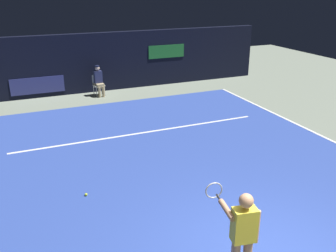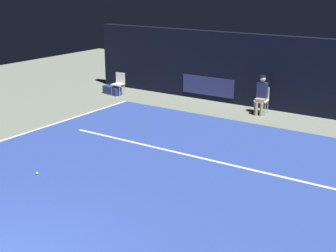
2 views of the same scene
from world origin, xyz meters
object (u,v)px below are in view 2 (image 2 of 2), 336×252
(courtside_chair_near, at_px, (119,82))
(tennis_ball, at_px, (37,173))
(line_judge_on_chair, at_px, (262,94))
(equipment_bag, at_px, (112,90))

(courtside_chair_near, height_order, tennis_ball, courtside_chair_near)
(courtside_chair_near, bearing_deg, line_judge_on_chair, 5.27)
(courtside_chair_near, distance_m, tennis_ball, 8.31)
(tennis_ball, xyz_separation_m, equipment_bag, (-3.98, 7.36, 0.11))
(courtside_chair_near, distance_m, equipment_bag, 0.46)
(tennis_ball, bearing_deg, courtside_chair_near, 116.33)
(equipment_bag, bearing_deg, tennis_ball, -50.07)
(tennis_ball, distance_m, equipment_bag, 8.36)
(courtside_chair_near, relative_size, tennis_ball, 12.94)
(courtside_chair_near, bearing_deg, equipment_bag, -164.34)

